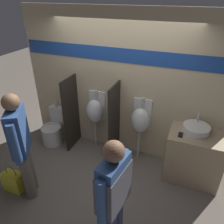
# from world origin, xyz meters

# --- Properties ---
(ground_plane) EXTENTS (16.00, 16.00, 0.00)m
(ground_plane) POSITION_xyz_m (0.00, 0.00, 0.00)
(ground_plane) COLOR #70665B
(display_wall) EXTENTS (3.87, 0.07, 2.70)m
(display_wall) POSITION_xyz_m (0.00, 0.60, 1.36)
(display_wall) COLOR beige
(display_wall) RESTS_ON ground_plane
(sink_counter) EXTENTS (0.88, 0.62, 0.89)m
(sink_counter) POSITION_xyz_m (1.45, 0.26, 0.45)
(sink_counter) COLOR tan
(sink_counter) RESTS_ON ground_plane
(sink_basin) EXTENTS (0.42, 0.42, 0.25)m
(sink_basin) POSITION_xyz_m (1.40, 0.32, 0.95)
(sink_basin) COLOR white
(sink_basin) RESTS_ON sink_counter
(cell_phone) EXTENTS (0.07, 0.14, 0.01)m
(cell_phone) POSITION_xyz_m (1.18, 0.14, 0.90)
(cell_phone) COLOR black
(cell_phone) RESTS_ON sink_counter
(divider_near_counter) EXTENTS (0.03, 0.53, 1.50)m
(divider_near_counter) POSITION_xyz_m (-0.92, 0.30, 0.75)
(divider_near_counter) COLOR #28231E
(divider_near_counter) RESTS_ON ground_plane
(divider_mid) EXTENTS (0.03, 0.53, 1.50)m
(divider_mid) POSITION_xyz_m (-0.01, 0.30, 0.75)
(divider_mid) COLOR #28231E
(divider_mid) RESTS_ON ground_plane
(urinal_near_counter) EXTENTS (0.35, 0.28, 1.24)m
(urinal_near_counter) POSITION_xyz_m (-0.47, 0.44, 0.83)
(urinal_near_counter) COLOR silver
(urinal_near_counter) RESTS_ON ground_plane
(urinal_far) EXTENTS (0.35, 0.28, 1.24)m
(urinal_far) POSITION_xyz_m (0.45, 0.44, 0.83)
(urinal_far) COLOR silver
(urinal_far) RESTS_ON ground_plane
(toilet) EXTENTS (0.43, 0.59, 0.88)m
(toilet) POSITION_xyz_m (-1.38, 0.24, 0.28)
(toilet) COLOR white
(toilet) RESTS_ON ground_plane
(person_in_vest) EXTENTS (0.27, 0.58, 1.67)m
(person_in_vest) POSITION_xyz_m (0.64, -1.38, 0.97)
(person_in_vest) COLOR #282D4C
(person_in_vest) RESTS_ON ground_plane
(person_with_lanyard) EXTENTS (0.40, 0.54, 1.76)m
(person_with_lanyard) POSITION_xyz_m (-0.91, -1.06, 0.97)
(person_with_lanyard) COLOR #666056
(person_with_lanyard) RESTS_ON ground_plane
(shopping_bag) EXTENTS (0.34, 0.19, 0.49)m
(shopping_bag) POSITION_xyz_m (-1.21, -1.12, 0.18)
(shopping_bag) COLOR yellow
(shopping_bag) RESTS_ON ground_plane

